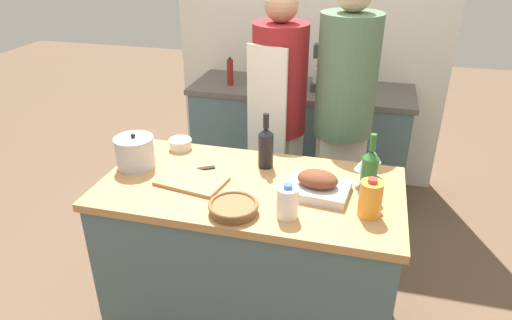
{
  "coord_description": "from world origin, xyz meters",
  "views": [
    {
      "loc": [
        0.51,
        -1.86,
        2.0
      ],
      "look_at": [
        0.0,
        0.11,
        0.97
      ],
      "focal_mm": 32.0,
      "sensor_mm": 36.0,
      "label": 1
    }
  ],
  "objects": [
    {
      "name": "person_cook_aproned",
      "position": [
        -0.04,
        0.84,
        0.95
      ],
      "size": [
        0.35,
        0.37,
        1.71
      ],
      "rotation": [
        0.0,
        0.0,
        -0.29
      ],
      "color": "beige",
      "rests_on": "ground_plane"
    },
    {
      "name": "wine_glass_left",
      "position": [
        0.57,
        0.25,
        0.98
      ],
      "size": [
        0.08,
        0.08,
        0.13
      ],
      "color": "silver",
      "rests_on": "kitchen_island"
    },
    {
      "name": "stock_pot",
      "position": [
        -0.63,
        0.04,
        0.97
      ],
      "size": [
        0.2,
        0.2,
        0.19
      ],
      "color": "#B7B7BC",
      "rests_on": "kitchen_island"
    },
    {
      "name": "roasting_pan",
      "position": [
        0.33,
        0.0,
        0.93
      ],
      "size": [
        0.32,
        0.25,
        0.12
      ],
      "color": "#BCBCC1",
      "rests_on": "kitchen_island"
    },
    {
      "name": "knife_chef",
      "position": [
        -0.32,
        0.07,
        0.89
      ],
      "size": [
        0.22,
        0.16,
        0.01
      ],
      "color": "#B7B7BC",
      "rests_on": "kitchen_island"
    },
    {
      "name": "back_counter",
      "position": [
        0.0,
        1.52,
        0.46
      ],
      "size": [
        1.71,
        0.6,
        0.91
      ],
      "color": "#4C666B",
      "rests_on": "ground_plane"
    },
    {
      "name": "wine_bottle_green",
      "position": [
        0.03,
        0.21,
        1.0
      ],
      "size": [
        0.08,
        0.08,
        0.3
      ],
      "color": "black",
      "rests_on": "kitchen_island"
    },
    {
      "name": "wicker_basket",
      "position": [
        -0.01,
        -0.25,
        0.91
      ],
      "size": [
        0.22,
        0.22,
        0.05
      ],
      "color": "brown",
      "rests_on": "kitchen_island"
    },
    {
      "name": "person_cook_guest",
      "position": [
        0.37,
        0.81,
        1.0
      ],
      "size": [
        0.36,
        0.36,
        1.8
      ],
      "rotation": [
        0.0,
        0.0,
        0.25
      ],
      "color": "beige",
      "rests_on": "ground_plane"
    },
    {
      "name": "wine_glass_right",
      "position": [
        0.52,
        0.14,
        0.99
      ],
      "size": [
        0.08,
        0.08,
        0.14
      ],
      "color": "silver",
      "rests_on": "kitchen_island"
    },
    {
      "name": "mixing_bowl",
      "position": [
        -0.49,
        0.3,
        0.92
      ],
      "size": [
        0.13,
        0.13,
        0.06
      ],
      "color": "beige",
      "rests_on": "kitchen_island"
    },
    {
      "name": "milk_jug",
      "position": [
        0.23,
        -0.22,
        0.96
      ],
      "size": [
        0.09,
        0.09,
        0.16
      ],
      "color": "white",
      "rests_on": "kitchen_island"
    },
    {
      "name": "ground_plane",
      "position": [
        0.0,
        0.0,
        0.0
      ],
      "size": [
        12.0,
        12.0,
        0.0
      ],
      "primitive_type": "plane",
      "color": "brown"
    },
    {
      "name": "stand_mixer",
      "position": [
        0.17,
        1.48,
        1.05
      ],
      "size": [
        0.18,
        0.14,
        0.35
      ],
      "color": "#333842",
      "rests_on": "back_counter"
    },
    {
      "name": "wine_bottle_dark",
      "position": [
        0.55,
        0.05,
        1.01
      ],
      "size": [
        0.08,
        0.08,
        0.31
      ],
      "color": "#28662D",
      "rests_on": "kitchen_island"
    },
    {
      "name": "back_wall",
      "position": [
        0.0,
        1.87,
        1.27
      ],
      "size": [
        2.21,
        0.1,
        2.55
      ],
      "color": "silver",
      "rests_on": "ground_plane"
    },
    {
      "name": "cutting_board",
      "position": [
        -0.29,
        -0.05,
        0.9
      ],
      "size": [
        0.35,
        0.26,
        0.02
      ],
      "color": "#AD7F51",
      "rests_on": "kitchen_island"
    },
    {
      "name": "kitchen_island",
      "position": [
        0.0,
        0.0,
        0.44
      ],
      "size": [
        1.47,
        0.75,
        0.89
      ],
      "color": "#4C666B",
      "rests_on": "ground_plane"
    },
    {
      "name": "condiment_bottle_short",
      "position": [
        -0.55,
        1.43,
        1.01
      ],
      "size": [
        0.05,
        0.05,
        0.22
      ],
      "color": "maroon",
      "rests_on": "back_counter"
    },
    {
      "name": "condiment_bottle_tall",
      "position": [
        -0.41,
        1.53,
        1.01
      ],
      "size": [
        0.05,
        0.05,
        0.21
      ],
      "color": "#B28E2D",
      "rests_on": "back_counter"
    },
    {
      "name": "juice_jug",
      "position": [
        0.57,
        -0.13,
        0.97
      ],
      "size": [
        0.1,
        0.1,
        0.18
      ],
      "color": "orange",
      "rests_on": "kitchen_island"
    }
  ]
}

